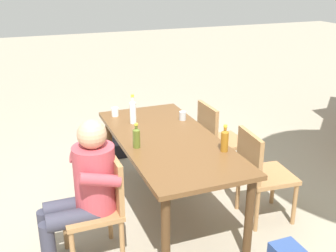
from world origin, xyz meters
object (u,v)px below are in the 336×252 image
Objects in this scene: bottle_clear at (133,111)px; cup_steel at (183,116)px; person_in_white_shirt at (85,186)px; bottle_olive at (136,137)px; dining_table at (168,147)px; chair_near_right at (101,202)px; backpack_by_near_side at (117,139)px; chair_far_right at (260,171)px; cup_white at (115,112)px; bottle_amber at (225,140)px; chair_far_left at (217,138)px.

cup_steel is at bearing 79.52° from bottle_clear.
person_in_white_shirt is 5.32× the size of bottle_olive.
chair_near_right is at bearing -59.90° from dining_table.
chair_far_right is at bearing 24.66° from backpack_by_near_side.
person_in_white_shirt is (0.43, -0.84, -0.01)m from dining_table.
bottle_amber is at bearing 28.03° from cup_white.
backpack_by_near_side is at bearing 166.25° from cup_white.
chair_near_right is 3.93× the size of bottle_olive.
chair_far_right and chair_far_left have the same top height.
person_in_white_shirt is at bearing -63.18° from dining_table.
cup_steel is at bearing -178.20° from bottle_amber.
dining_table is at bearing 21.14° from cup_white.
chair_far_right is 9.52× the size of cup_white.
chair_far_right is at bearing 90.24° from person_in_white_shirt.
bottle_clear reaches higher than dining_table.
chair_far_right is at bearing 90.22° from chair_near_right.
bottle_olive is at bearing 122.89° from person_in_white_shirt.
backpack_by_near_side is (-0.69, 0.17, -0.61)m from cup_white.
chair_far_left is at bearing 155.56° from bottle_amber.
cup_white is 0.93m from backpack_by_near_side.
cup_white is 0.22× the size of backpack_by_near_side.
bottle_amber reaches higher than chair_near_right.
dining_table is at bearing 116.82° from person_in_white_shirt.
bottle_amber is 0.84m from cup_steel.
dining_table is 6.38× the size of bottle_clear.
backpack_by_near_side is at bearing -157.12° from cup_steel.
cup_white is at bearing -108.39° from chair_far_left.
bottle_clear is at bearing -135.02° from chair_far_right.
backpack_by_near_side is (-1.88, 0.60, -0.29)m from chair_near_right.
bottle_olive is 0.54× the size of backpack_by_near_side.
chair_near_right is 2.13× the size of backpack_by_near_side.
bottle_clear reaches higher than cup_white.
bottle_clear is 1.18m from backpack_by_near_side.
backpack_by_near_side is (-1.88, -0.86, -0.29)m from chair_far_right.
person_in_white_shirt is at bearing -89.76° from chair_far_right.
chair_far_left is 1.13m from cup_white.
dining_table is 1.54m from backpack_by_near_side.
cup_steel reaches higher than backpack_by_near_side.
chair_near_right reaches higher than cup_steel.
bottle_clear is at bearing -3.16° from backpack_by_near_side.
bottle_clear reaches higher than chair_far_right.
bottle_clear is at bearing -150.58° from bottle_amber.
bottle_olive is 1.69m from backpack_by_near_side.
dining_table is 0.86m from chair_far_right.
chair_near_right is 2.00m from backpack_by_near_side.
chair_far_right is 0.84m from chair_far_left.
person_in_white_shirt is 3.97× the size of bottle_clear.
chair_far_right is at bearing 0.02° from chair_far_left.
chair_far_right is (-0.01, 1.47, 0.00)m from chair_near_right.
cup_white is (-0.27, -0.12, -0.08)m from bottle_clear.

